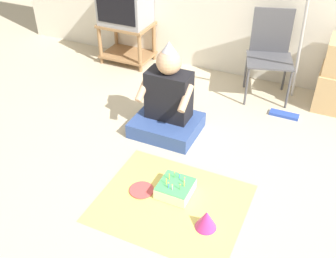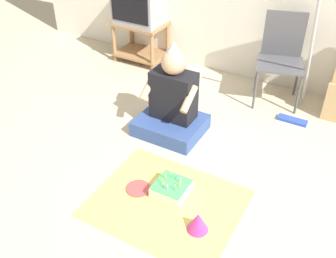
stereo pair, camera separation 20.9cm
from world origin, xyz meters
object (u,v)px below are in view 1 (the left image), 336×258
at_px(dust_mop, 292,80).
at_px(paper_plate, 142,190).
at_px(tv, 125,5).
at_px(party_hat_blue, 206,219).
at_px(person_seated, 168,104).
at_px(birthday_cake, 175,188).
at_px(folding_chair, 270,49).

xyz_separation_m(dust_mop, paper_plate, (-0.79, -1.62, -0.33)).
relative_size(tv, party_hat_blue, 3.55).
bearing_deg(person_seated, birthday_cake, -61.28).
bearing_deg(birthday_cake, paper_plate, -160.86).
height_order(tv, birthday_cake, tv).
distance_m(dust_mop, birthday_cake, 1.65).
xyz_separation_m(tv, folding_chair, (1.70, -0.07, -0.19)).
bearing_deg(dust_mop, birthday_cake, -109.39).
height_order(birthday_cake, paper_plate, birthday_cake).
distance_m(tv, paper_plate, 2.40).
distance_m(birthday_cake, party_hat_blue, 0.39).
bearing_deg(paper_plate, birthday_cake, 19.14).
relative_size(folding_chair, birthday_cake, 3.54).
bearing_deg(birthday_cake, folding_chair, 82.18).
bearing_deg(tv, birthday_cake, -51.92).
xyz_separation_m(dust_mop, birthday_cake, (-0.54, -1.54, -0.29)).
distance_m(party_hat_blue, paper_plate, 0.59).
xyz_separation_m(folding_chair, birthday_cake, (-0.25, -1.79, -0.45)).
height_order(folding_chair, birthday_cake, folding_chair).
bearing_deg(tv, person_seated, -46.88).
bearing_deg(folding_chair, party_hat_blue, -87.73).
xyz_separation_m(tv, dust_mop, (2.00, -0.33, -0.35)).
distance_m(dust_mop, paper_plate, 1.83).
xyz_separation_m(birthday_cake, paper_plate, (-0.25, -0.09, -0.04)).
height_order(tv, folding_chair, tv).
relative_size(birthday_cake, party_hat_blue, 1.64).
xyz_separation_m(tv, birthday_cake, (1.46, -1.86, -0.64)).
height_order(person_seated, paper_plate, person_seated).
xyz_separation_m(tv, paper_plate, (1.21, -1.95, -0.69)).
relative_size(dust_mop, party_hat_blue, 7.78).
distance_m(person_seated, paper_plate, 0.87).
relative_size(folding_chair, dust_mop, 0.75).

